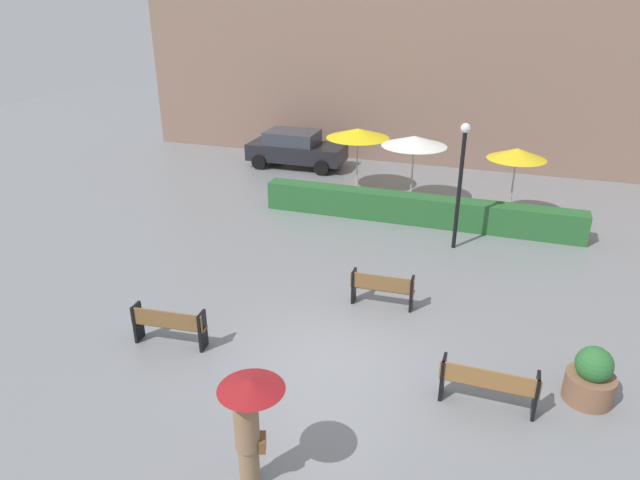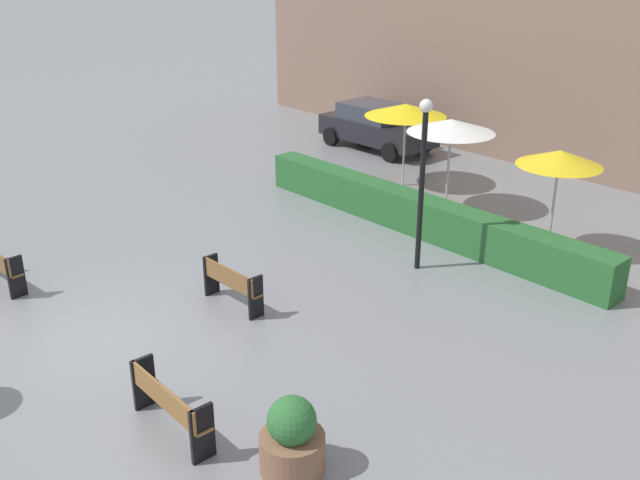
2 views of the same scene
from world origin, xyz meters
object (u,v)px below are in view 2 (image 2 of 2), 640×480
at_px(patio_umbrella_yellow, 406,110).
at_px(bench_near_right, 169,403).
at_px(bench_mid_center, 231,282).
at_px(planter_pot, 292,439).
at_px(patio_umbrella_white, 451,126).
at_px(parked_car, 376,126).
at_px(patio_umbrella_yellow_far, 560,158).
at_px(lamp_post, 423,168).

bearing_deg(patio_umbrella_yellow, bench_near_right, -63.52).
xyz_separation_m(bench_mid_center, planter_pot, (4.49, -2.17, -0.02)).
height_order(bench_mid_center, patio_umbrella_white, patio_umbrella_white).
bearing_deg(parked_car, patio_umbrella_white, -29.11).
bearing_deg(planter_pot, bench_near_right, -155.30).
bearing_deg(patio_umbrella_yellow_far, patio_umbrella_white, 171.72).
bearing_deg(planter_pot, bench_mid_center, 154.22).
bearing_deg(lamp_post, patio_umbrella_white, 119.85).
height_order(bench_mid_center, planter_pot, planter_pot).
distance_m(bench_near_right, lamp_post, 7.48).
bearing_deg(bench_near_right, bench_mid_center, 131.83).
relative_size(bench_mid_center, patio_umbrella_yellow_far, 0.63).
height_order(planter_pot, parked_car, parked_car).
bearing_deg(patio_umbrella_yellow, bench_mid_center, -70.50).
bearing_deg(patio_umbrella_white, planter_pot, -61.90).
bearing_deg(patio_umbrella_yellow_far, bench_near_right, -90.36).
height_order(bench_near_right, lamp_post, lamp_post).
height_order(patio_umbrella_yellow_far, parked_car, patio_umbrella_yellow_far).
relative_size(planter_pot, lamp_post, 0.30).
bearing_deg(patio_umbrella_yellow_far, lamp_post, -117.08).
xyz_separation_m(planter_pot, patio_umbrella_yellow_far, (-1.74, 9.19, 1.80)).
bearing_deg(parked_car, bench_near_right, -56.51).
relative_size(lamp_post, patio_umbrella_yellow_far, 1.53).
xyz_separation_m(bench_near_right, patio_umbrella_white, (-3.37, 10.52, 1.80)).
bearing_deg(planter_pot, patio_umbrella_yellow, 125.39).
xyz_separation_m(lamp_post, parked_car, (-7.63, 6.56, -1.51)).
distance_m(bench_near_right, parked_car, 16.41).
bearing_deg(bench_mid_center, planter_pot, -25.78).
distance_m(patio_umbrella_white, parked_car, 6.68).
distance_m(bench_mid_center, patio_umbrella_yellow, 8.95).
height_order(bench_near_right, patio_umbrella_yellow_far, patio_umbrella_yellow_far).
bearing_deg(bench_mid_center, bench_near_right, -48.17).
relative_size(bench_near_right, parked_car, 0.42).
bearing_deg(patio_umbrella_white, parked_car, 150.89).
height_order(lamp_post, patio_umbrella_yellow, lamp_post).
distance_m(patio_umbrella_yellow, patio_umbrella_yellow_far, 5.82).
xyz_separation_m(bench_mid_center, bench_near_right, (2.68, -3.00, 0.01)).
bearing_deg(bench_near_right, patio_umbrella_yellow_far, 89.64).
bearing_deg(lamp_post, bench_mid_center, -107.07).
bearing_deg(bench_near_right, parked_car, 123.49).
bearing_deg(planter_pot, lamp_post, 117.13).
bearing_deg(bench_mid_center, patio_umbrella_yellow_far, 68.63).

